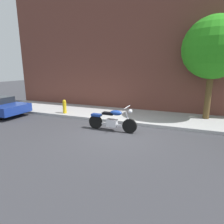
# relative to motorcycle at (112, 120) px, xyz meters

# --- Properties ---
(ground_plane) EXTENTS (60.00, 60.00, 0.00)m
(ground_plane) POSITION_rel_motorcycle_xyz_m (0.36, -0.36, -0.45)
(ground_plane) COLOR #38383D
(sidewalk) EXTENTS (18.23, 2.88, 0.14)m
(sidewalk) POSITION_rel_motorcycle_xyz_m (0.36, 2.52, -0.38)
(sidewalk) COLOR #ACACAC
(sidewalk) RESTS_ON ground
(building_facade) EXTENTS (18.23, 0.50, 7.64)m
(building_facade) POSITION_rel_motorcycle_xyz_m (0.36, 4.21, 3.37)
(building_facade) COLOR brown
(building_facade) RESTS_ON ground
(motorcycle) EXTENTS (2.17, 0.70, 1.10)m
(motorcycle) POSITION_rel_motorcycle_xyz_m (0.00, 0.00, 0.00)
(motorcycle) COLOR black
(motorcycle) RESTS_ON ground
(street_tree) EXTENTS (2.87, 2.87, 4.96)m
(street_tree) POSITION_rel_motorcycle_xyz_m (3.85, 3.11, 3.05)
(street_tree) COLOR #523D20
(street_tree) RESTS_ON ground
(fire_hydrant) EXTENTS (0.20, 0.20, 0.91)m
(fire_hydrant) POSITION_rel_motorcycle_xyz_m (-3.42, 1.47, 0.00)
(fire_hydrant) COLOR gold
(fire_hydrant) RESTS_ON ground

